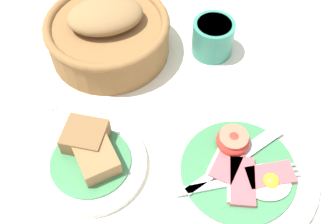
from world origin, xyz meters
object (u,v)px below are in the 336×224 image
at_px(bread_plate, 91,157).
at_px(sugar_cup, 213,37).
at_px(bread_basket, 108,33).
at_px(teaspoon_near_cup, 60,117).
at_px(breakfast_plate, 239,170).

distance_m(bread_plate, sugar_cup, 0.31).
bearing_deg(bread_plate, bread_basket, 91.63).
distance_m(bread_plate, bread_basket, 0.24).
relative_size(bread_basket, teaspoon_near_cup, 1.41).
bearing_deg(sugar_cup, bread_plate, -126.16).
xyz_separation_m(bread_plate, teaspoon_near_cup, (-0.07, 0.08, -0.01)).
relative_size(bread_plate, bread_basket, 0.76).
relative_size(sugar_cup, teaspoon_near_cup, 0.48).
relative_size(bread_plate, sugar_cup, 2.23).
xyz_separation_m(breakfast_plate, bread_basket, (-0.23, 0.24, 0.03)).
distance_m(breakfast_plate, bread_plate, 0.22).
height_order(sugar_cup, bread_basket, bread_basket).
bearing_deg(sugar_cup, teaspoon_near_cup, -145.35).
xyz_separation_m(breakfast_plate, sugar_cup, (-0.04, 0.25, 0.02)).
distance_m(bread_basket, teaspoon_near_cup, 0.18).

